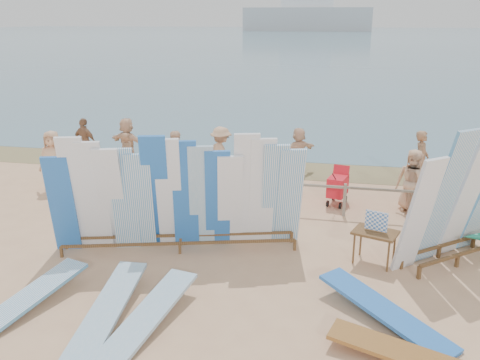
% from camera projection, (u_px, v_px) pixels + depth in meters
% --- Properties ---
extents(ground, '(160.00, 160.00, 0.00)m').
position_uv_depth(ground, '(251.00, 259.00, 11.22)').
color(ground, tan).
rests_on(ground, ground).
extents(ocean, '(320.00, 240.00, 0.02)m').
position_uv_depth(ocean, '(338.00, 37.00, 130.65)').
color(ocean, '#476C7F').
rests_on(ocean, ground).
extents(wet_sand_strip, '(40.00, 2.60, 0.01)m').
position_uv_depth(wet_sand_strip, '(287.00, 168.00, 17.94)').
color(wet_sand_strip, olive).
rests_on(wet_sand_strip, ground).
extents(distant_ship, '(45.00, 8.00, 14.00)m').
position_uv_depth(distant_ship, '(307.00, 16.00, 179.77)').
color(distant_ship, '#999EA3').
rests_on(distant_ship, ocean).
extents(fence, '(12.08, 0.08, 0.90)m').
position_uv_depth(fence, '(270.00, 189.00, 13.83)').
color(fence, gray).
rests_on(fence, ground).
extents(main_surfboard_rack, '(5.58, 2.10, 2.78)m').
position_uv_depth(main_surfboard_rack, '(178.00, 198.00, 11.29)').
color(main_surfboard_rack, brown).
rests_on(main_surfboard_rack, ground).
extents(side_surfboard_rack, '(2.58, 2.29, 3.05)m').
position_uv_depth(side_surfboard_rack, '(456.00, 202.00, 10.65)').
color(side_surfboard_rack, brown).
rests_on(side_surfboard_rack, ground).
extents(vendor_table, '(1.06, 0.90, 1.20)m').
position_uv_depth(vendor_table, '(374.00, 246.00, 10.91)').
color(vendor_table, brown).
rests_on(vendor_table, ground).
extents(flat_board_e, '(1.31, 2.73, 0.42)m').
position_uv_depth(flat_board_e, '(26.00, 311.00, 9.23)').
color(flat_board_e, white).
rests_on(flat_board_e, ground).
extents(flat_board_d, '(2.37, 2.21, 0.40)m').
position_uv_depth(flat_board_d, '(384.00, 321.00, 8.94)').
color(flat_board_d, blue).
rests_on(flat_board_d, ground).
extents(flat_board_a, '(0.70, 2.71, 0.40)m').
position_uv_depth(flat_board_a, '(109.00, 317.00, 9.05)').
color(flat_board_a, '#7FAECB').
rests_on(flat_board_a, ground).
extents(flat_board_b, '(1.08, 2.75, 0.41)m').
position_uv_depth(flat_board_b, '(148.00, 326.00, 8.77)').
color(flat_board_b, '#7FAECB').
rests_on(flat_board_b, ground).
extents(beach_chair_left, '(0.56, 0.58, 0.80)m').
position_uv_depth(beach_chair_left, '(278.00, 195.00, 14.50)').
color(beach_chair_left, red).
rests_on(beach_chair_left, ground).
extents(beach_chair_right, '(0.53, 0.55, 0.80)m').
position_uv_depth(beach_chair_right, '(285.00, 190.00, 14.95)').
color(beach_chair_right, red).
rests_on(beach_chair_right, ground).
extents(stroller, '(0.72, 0.89, 1.08)m').
position_uv_depth(stroller, '(337.00, 190.00, 14.35)').
color(stroller, red).
rests_on(stroller, ground).
extents(beachgoer_4, '(0.64, 1.14, 1.84)m').
position_uv_depth(beachgoer_4, '(246.00, 164.00, 15.06)').
color(beachgoer_4, '#8C6042').
rests_on(beachgoer_4, ground).
extents(beachgoer_7, '(0.56, 0.75, 1.83)m').
position_uv_depth(beachgoer_7, '(421.00, 160.00, 15.48)').
color(beachgoer_7, '#8C6042').
rests_on(beachgoer_7, ground).
extents(beachgoer_1, '(0.42, 0.62, 1.56)m').
position_uv_depth(beachgoer_1, '(128.00, 156.00, 16.44)').
color(beachgoer_1, '#8C6042').
rests_on(beachgoer_1, ground).
extents(beachgoer_0, '(0.94, 0.55, 1.82)m').
position_uv_depth(beachgoer_0, '(54.00, 160.00, 15.57)').
color(beachgoer_0, tan).
rests_on(beachgoer_0, ground).
extents(beachgoer_5, '(1.43, 1.28, 1.57)m').
position_uv_depth(beachgoer_5, '(298.00, 150.00, 17.14)').
color(beachgoer_5, beige).
rests_on(beachgoer_5, ground).
extents(beachgoer_extra_1, '(1.08, 0.69, 1.71)m').
position_uv_depth(beachgoer_extra_1, '(85.00, 142.00, 18.00)').
color(beachgoer_extra_1, '#8C6042').
rests_on(beachgoer_extra_1, ground).
extents(beachgoer_2, '(0.83, 0.91, 1.72)m').
position_uv_depth(beachgoer_2, '(177.00, 158.00, 15.97)').
color(beachgoer_2, beige).
rests_on(beachgoer_2, ground).
extents(beachgoer_3, '(1.20, 1.16, 1.83)m').
position_uv_depth(beachgoer_3, '(221.00, 155.00, 16.05)').
color(beachgoer_3, tan).
rests_on(beachgoer_3, ground).
extents(beachgoer_8, '(0.54, 0.87, 1.68)m').
position_uv_depth(beachgoer_8, '(414.00, 181.00, 13.76)').
color(beachgoer_8, beige).
rests_on(beachgoer_8, ground).
extents(beachgoer_6, '(0.92, 0.60, 1.72)m').
position_uv_depth(beachgoer_6, '(412.00, 180.00, 13.79)').
color(beachgoer_6, tan).
rests_on(beachgoer_6, ground).
extents(beachgoer_11, '(1.72, 1.00, 1.76)m').
position_uv_depth(beachgoer_11, '(128.00, 143.00, 17.81)').
color(beachgoer_11, beige).
rests_on(beachgoer_11, ground).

